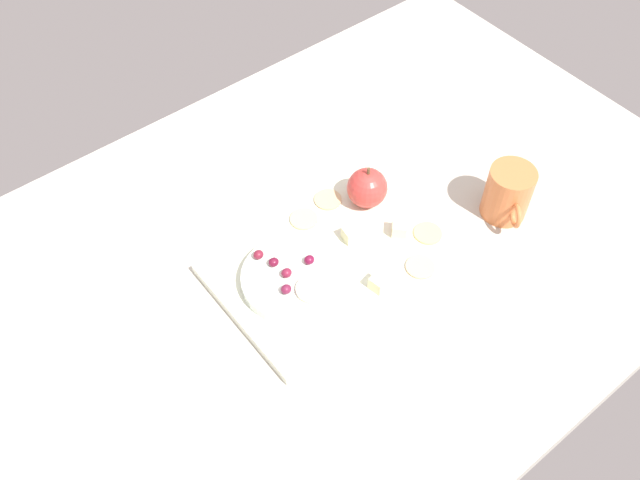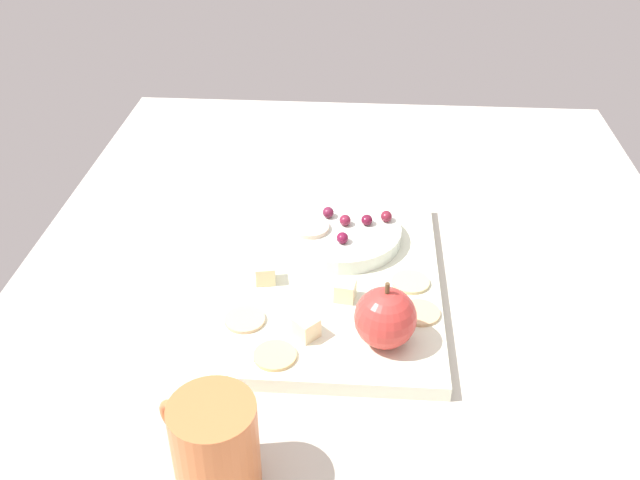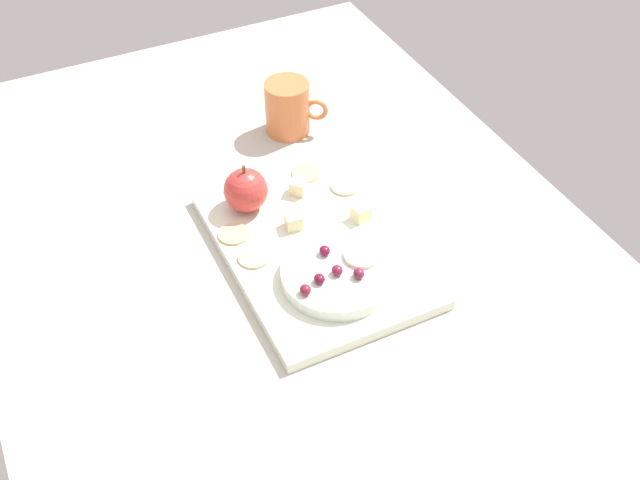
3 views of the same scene
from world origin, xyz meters
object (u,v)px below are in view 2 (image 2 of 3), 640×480
at_px(cheese_cube_2, 309,328).
at_px(cracker_1, 422,313).
at_px(cracker_2, 413,282).
at_px(cracker_3, 278,356).
at_px(cheese_cube_0, 267,273).
at_px(grape_1, 347,220).
at_px(platter, 340,281).
at_px(cheese_cube_1, 348,292).
at_px(grape_3, 389,216).
at_px(cracker_0, 247,320).
at_px(grape_2, 330,212).
at_px(grape_4, 345,238).
at_px(apple_slice_0, 312,227).
at_px(cup, 218,445).
at_px(apple_whole, 388,318).
at_px(grape_0, 369,220).
at_px(serving_dish, 343,234).

distance_m(cheese_cube_2, cracker_1, 0.13).
bearing_deg(cracker_2, cracker_3, -46.81).
distance_m(cheese_cube_0, grape_1, 0.14).
height_order(platter, cheese_cube_1, cheese_cube_1).
bearing_deg(grape_3, cracker_0, -39.60).
distance_m(grape_2, grape_4, 0.06).
distance_m(cracker_1, grape_4, 0.15).
xyz_separation_m(cracker_0, grape_1, (-0.18, 0.11, 0.02)).
xyz_separation_m(apple_slice_0, cup, (0.36, -0.05, 0.01)).
bearing_deg(apple_whole, grape_0, -173.86).
xyz_separation_m(cracker_0, cup, (0.20, 0.01, 0.03)).
distance_m(cracker_1, grape_1, 0.18).
bearing_deg(cracker_2, grape_3, -164.93).
bearing_deg(cracker_0, cracker_3, 36.31).
bearing_deg(grape_3, cup, -21.22).
distance_m(cracker_0, grape_4, 0.17).
relative_size(serving_dish, apple_whole, 2.34).
xyz_separation_m(apple_whole, grape_2, (-0.22, -0.07, -0.01)).
bearing_deg(grape_1, cracker_0, -30.46).
distance_m(cheese_cube_1, cracker_2, 0.09).
bearing_deg(cracker_2, cheese_cube_1, -64.27).
bearing_deg(platter, cup, -17.57).
bearing_deg(cheese_cube_1, cracker_1, 77.08).
relative_size(platter, serving_dish, 2.34).
relative_size(grape_1, cup, 0.17).
height_order(apple_whole, grape_3, apple_whole).
height_order(cracker_1, apple_slice_0, apple_slice_0).
bearing_deg(cheese_cube_2, cracker_1, 109.94).
distance_m(grape_1, grape_2, 0.03).
xyz_separation_m(grape_1, grape_2, (-0.02, -0.02, 0.00)).
height_order(cheese_cube_1, grape_1, grape_1).
distance_m(cheese_cube_1, cheese_cube_2, 0.08).
distance_m(cheese_cube_2, cracker_2, 0.16).
relative_size(platter, grape_4, 22.11).
height_order(grape_0, apple_slice_0, grape_0).
distance_m(cheese_cube_1, grape_1, 0.13).
relative_size(cracker_3, grape_4, 2.77).
relative_size(cracker_3, grape_1, 2.77).
xyz_separation_m(grape_3, cup, (0.39, -0.15, 0.00)).
distance_m(serving_dish, grape_1, 0.02).
bearing_deg(cheese_cube_2, grape_1, 170.30).
bearing_deg(grape_2, apple_slice_0, -34.24).
bearing_deg(cheese_cube_0, grape_3, 128.65).
bearing_deg(cheese_cube_0, serving_dish, 137.59).
xyz_separation_m(cheese_cube_2, cracker_3, (0.04, -0.03, -0.01)).
relative_size(grape_0, grape_2, 1.00).
relative_size(apple_whole, cracker_1, 1.46).
bearing_deg(grape_1, cracker_3, -15.33).
height_order(cheese_cube_1, cracker_3, cheese_cube_1).
xyz_separation_m(apple_whole, cracker_2, (-0.11, 0.03, -0.03)).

